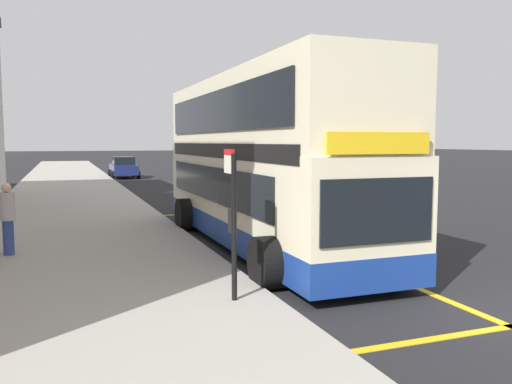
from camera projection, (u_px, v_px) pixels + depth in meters
name	position (u px, v px, depth m)	size (l,w,h in m)	color
ground_plane	(170.00, 180.00, 37.90)	(260.00, 260.00, 0.00)	black
pavement_near	(68.00, 181.00, 35.47)	(6.00, 76.00, 0.14)	#A39E93
double_decker_bus	(260.00, 168.00, 13.65)	(3.18, 10.94, 4.40)	beige
bus_bay_markings	(261.00, 247.00, 13.56)	(2.93, 13.68, 0.01)	gold
bus_stop_sign	(233.00, 210.00, 8.54)	(0.09, 0.51, 2.48)	black
parked_car_navy_distant	(124.00, 167.00, 39.62)	(2.09, 4.20, 1.62)	navy
parked_car_silver_behind	(270.00, 173.00, 33.02)	(2.09, 4.20, 1.62)	#B2B5BA
pedestrian_waiting_near_sign	(8.00, 216.00, 11.96)	(0.34, 0.34, 1.67)	#33478C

